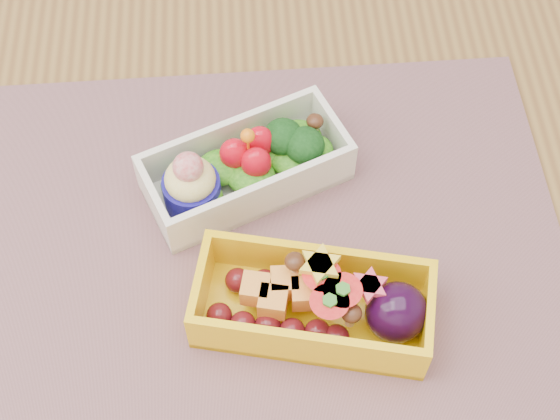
{
  "coord_description": "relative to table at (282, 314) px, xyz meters",
  "views": [
    {
      "loc": [
        -0.02,
        -0.3,
        1.31
      ],
      "look_at": [
        -0.0,
        0.02,
        0.79
      ],
      "focal_mm": 52.51,
      "sensor_mm": 36.0,
      "label": 1
    }
  ],
  "objects": [
    {
      "name": "placemat",
      "position": [
        -0.01,
        0.02,
        0.1
      ],
      "size": [
        0.46,
        0.36,
        0.0
      ],
      "primitive_type": "cube",
      "rotation": [
        0.0,
        0.0,
        0.01
      ],
      "color": "#825A5E",
      "rests_on": "table"
    },
    {
      "name": "bento_yellow",
      "position": [
        0.02,
        -0.05,
        0.13
      ],
      "size": [
        0.18,
        0.11,
        0.06
      ],
      "rotation": [
        0.0,
        0.0,
        -0.21
      ],
      "color": "yellow",
      "rests_on": "placemat"
    },
    {
      "name": "bento_white",
      "position": [
        -0.03,
        0.07,
        0.12
      ],
      "size": [
        0.18,
        0.13,
        0.07
      ],
      "rotation": [
        0.0,
        0.0,
        0.4
      ],
      "color": "white",
      "rests_on": "placemat"
    },
    {
      "name": "table",
      "position": [
        0.0,
        0.0,
        0.0
      ],
      "size": [
        1.2,
        0.8,
        0.75
      ],
      "color": "brown",
      "rests_on": "ground"
    }
  ]
}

